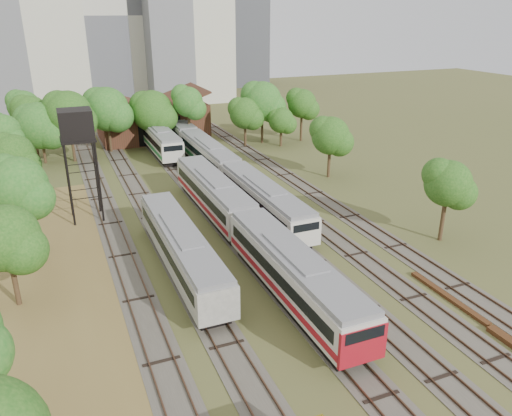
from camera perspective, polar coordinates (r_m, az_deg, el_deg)
name	(u,v)px	position (r m, az deg, el deg)	size (l,w,h in m)	color
ground	(368,344)	(32.21, 12.69, -14.94)	(240.00, 240.00, 0.00)	#475123
dry_grass_patch	(48,339)	(34.32, -22.68, -13.69)	(14.00, 60.00, 0.04)	brown
tracks	(223,207)	(51.67, -3.79, 0.15)	(24.60, 80.00, 0.19)	#4C473D
railcar_red_set	(247,228)	(41.84, -1.09, -2.27)	(3.00, 34.57, 3.71)	black
railcar_green_set	(209,156)	(63.56, -5.39, 5.97)	(2.85, 52.08, 3.52)	black
railcar_rear	(160,140)	(72.21, -10.94, 7.64)	(2.96, 16.08, 3.66)	black
old_grey_coach	(182,249)	(38.86, -8.49, -4.61)	(2.80, 18.00, 3.46)	black
water_tower	(76,128)	(48.89, -19.86, 8.62)	(3.07, 3.07, 10.64)	black
rail_pile_far	(448,297)	(38.18, 21.10, -9.47)	(0.46, 7.41, 0.24)	#4F2D16
maintenance_shed	(152,120)	(81.57, -11.80, 9.87)	(16.45, 11.55, 7.58)	#3D2616
tree_band_left	(13,168)	(49.94, -26.01, 4.17)	(8.18, 71.29, 8.53)	#382616
tree_band_far	(151,111)	(72.58, -11.87, 10.79)	(42.30, 9.89, 9.39)	#382616
tree_band_right	(341,141)	(58.94, 9.64, 7.51)	(5.17, 39.11, 7.39)	#382616
tower_centre	(121,15)	(121.92, -15.16, 20.51)	(20.00, 18.00, 36.00)	beige
tower_far_right	(240,31)	(139.92, -1.82, 19.60)	(12.00, 12.00, 28.00)	#3F4046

